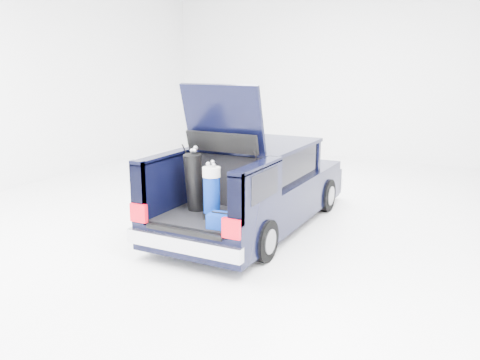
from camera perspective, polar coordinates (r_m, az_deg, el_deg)
The scene contains 6 objects.
ground at distance 8.83m, azimuth 1.50°, elevation -5.19°, with size 14.00×14.00×0.00m, color white.
car at distance 8.73m, azimuth 1.83°, elevation -0.80°, with size 1.87×4.65×2.47m.
red_suitcase at distance 7.38m, azimuth 1.08°, elevation -2.04°, with size 0.34×0.25×0.53m.
black_golf_bag at distance 7.57m, azimuth -5.13°, elevation -0.22°, with size 0.32×0.39×0.97m.
blue_golf_bag at distance 7.15m, azimuth -3.20°, elevation -1.43°, with size 0.28×0.28×0.85m.
blue_duffel at distance 6.84m, azimuth -1.83°, elevation -4.61°, with size 0.43×0.30×0.22m.
Camera 1 is at (3.65, -7.54, 2.80)m, focal length 38.00 mm.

